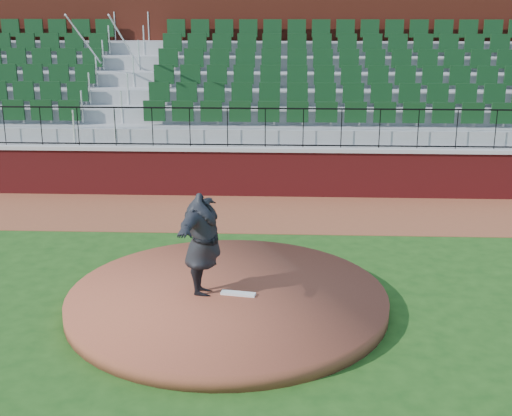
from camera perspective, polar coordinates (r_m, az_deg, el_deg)
The scene contains 10 objects.
ground at distance 11.64m, azimuth -0.32°, elevation -8.29°, with size 90.00×90.00×0.00m, color #1B4413.
warning_track at distance 16.68m, azimuth 0.58°, elevation -0.39°, with size 34.00×3.20×0.01m, color brown.
field_wall at distance 18.06m, azimuth 0.76°, elevation 2.91°, with size 34.00×0.35×1.20m, color maroon.
wall_cap at distance 17.92m, azimuth 0.76°, elevation 4.93°, with size 34.00×0.45×0.10m, color #B7B7B7.
wall_railing at distance 17.81m, azimuth 0.77°, elevation 6.66°, with size 34.00×0.05×1.00m, color black, non-canonical shape.
seating_stands at distance 20.43m, azimuth 1.01°, elevation 9.39°, with size 34.00×5.10×4.60m, color gray, non-canonical shape.
concourse_wall at distance 23.16m, azimuth 1.21°, elevation 11.38°, with size 34.00×0.50×5.50m, color maroon.
pitchers_mound at distance 11.64m, azimuth -2.38°, elevation -7.62°, with size 5.35×5.35×0.25m, color brown.
pitching_rubber at distance 11.52m, azimuth -1.49°, elevation -7.11°, with size 0.58×0.14×0.04m, color white.
pitcher at distance 11.27m, azimuth -4.47°, elevation -3.02°, with size 2.14×0.58×1.74m, color black.
Camera 1 is at (0.52, -10.53, 4.93)m, focal length 48.27 mm.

